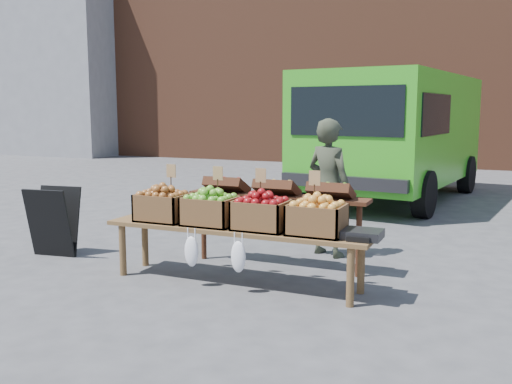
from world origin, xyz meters
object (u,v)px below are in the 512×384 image
at_px(delivery_van, 394,138).
at_px(crate_russet_pears, 210,211).
at_px(crate_golden_apples, 163,207).
at_px(crate_red_apples, 261,215).
at_px(display_bench, 236,256).
at_px(crate_green_apples, 317,219).
at_px(back_table, 277,220).
at_px(chalkboard_sign, 53,221).
at_px(weighing_scale, 363,234).
at_px(vendor, 329,188).

height_order(delivery_van, crate_russet_pears, delivery_van).
relative_size(crate_golden_apples, crate_red_apples, 1.00).
bearing_deg(display_bench, crate_green_apples, 0.00).
bearing_deg(crate_russet_pears, back_table, 59.50).
relative_size(chalkboard_sign, crate_green_apples, 1.64).
bearing_deg(weighing_scale, back_table, 146.82).
relative_size(chalkboard_sign, weighing_scale, 2.42).
distance_m(vendor, crate_red_apples, 1.47).
distance_m(chalkboard_sign, crate_green_apples, 3.26).
bearing_deg(crate_golden_apples, weighing_scale, 0.00).
height_order(chalkboard_sign, crate_red_apples, crate_red_apples).
xyz_separation_m(delivery_van, crate_russet_pears, (-0.71, -6.07, -0.46)).
height_order(vendor, weighing_scale, vendor).
bearing_deg(delivery_van, crate_red_apples, -83.78).
distance_m(delivery_van, back_table, 5.40).
bearing_deg(crate_russet_pears, weighing_scale, 0.00).
relative_size(vendor, display_bench, 0.60).
bearing_deg(weighing_scale, crate_russet_pears, 180.00).
bearing_deg(back_table, crate_russet_pears, -120.50).
bearing_deg(crate_red_apples, vendor, 80.68).
distance_m(crate_russet_pears, crate_red_apples, 0.55).
bearing_deg(vendor, chalkboard_sign, 46.61).
height_order(delivery_van, weighing_scale, delivery_van).
bearing_deg(weighing_scale, display_bench, 180.00).
distance_m(crate_golden_apples, crate_green_apples, 1.65).
relative_size(crate_russet_pears, weighing_scale, 1.47).
distance_m(vendor, back_table, 0.86).
bearing_deg(weighing_scale, vendor, 116.97).
relative_size(crate_russet_pears, crate_green_apples, 1.00).
bearing_deg(vendor, crate_red_apples, 103.13).
bearing_deg(crate_russet_pears, crate_red_apples, 0.00).
bearing_deg(display_bench, crate_red_apples, 0.00).
xyz_separation_m(back_table, display_bench, (-0.15, -0.72, -0.24)).
relative_size(display_bench, crate_russet_pears, 5.40).
bearing_deg(chalkboard_sign, back_table, 5.07).
bearing_deg(display_bench, back_table, 78.30).
xyz_separation_m(display_bench, crate_red_apples, (0.27, 0.00, 0.42)).
distance_m(crate_golden_apples, crate_red_apples, 1.10).
distance_m(display_bench, crate_russet_pears, 0.51).
height_order(crate_golden_apples, crate_red_apples, same).
height_order(back_table, display_bench, back_table).
relative_size(back_table, display_bench, 0.78).
xyz_separation_m(delivery_van, chalkboard_sign, (-2.86, -5.94, -0.76)).
relative_size(back_table, weighing_scale, 6.18).
distance_m(display_bench, crate_green_apples, 0.93).
xyz_separation_m(display_bench, crate_green_apples, (0.82, 0.00, 0.42)).
distance_m(delivery_van, crate_russet_pears, 6.13).
distance_m(vendor, crate_green_apples, 1.48).
bearing_deg(chalkboard_sign, crate_green_apples, -10.13).
bearing_deg(chalkboard_sign, delivery_van, 56.53).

